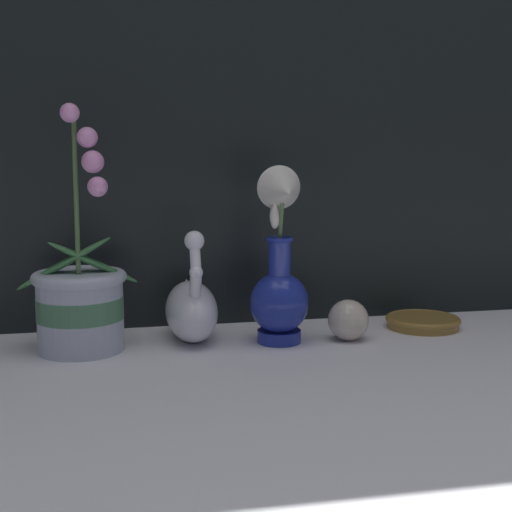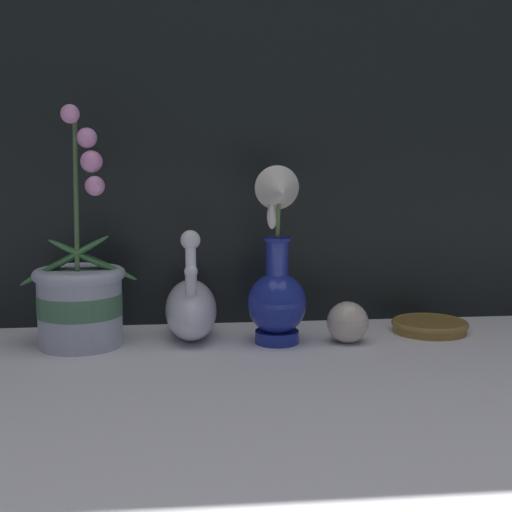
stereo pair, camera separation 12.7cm
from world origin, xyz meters
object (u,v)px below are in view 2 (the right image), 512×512
object	(u,v)px
orchid_potted_plant	(80,296)
glass_sphere	(348,322)
swan_figurine	(191,306)
blue_vase	(278,276)
amber_dish	(430,325)

from	to	relation	value
orchid_potted_plant	glass_sphere	bearing A→B (deg)	-3.52
orchid_potted_plant	glass_sphere	distance (m)	0.47
swan_figurine	glass_sphere	world-z (taller)	swan_figurine
swan_figurine	blue_vase	bearing A→B (deg)	-19.87
orchid_potted_plant	glass_sphere	xyz separation A→B (m)	(0.46, -0.03, -0.05)
blue_vase	glass_sphere	xyz separation A→B (m)	(0.12, -0.00, -0.08)
glass_sphere	amber_dish	xyz separation A→B (m)	(0.17, 0.06, -0.02)
swan_figurine	amber_dish	bearing A→B (deg)	-0.08
orchid_potted_plant	blue_vase	xyz separation A→B (m)	(0.34, -0.02, 0.03)
swan_figurine	glass_sphere	xyz separation A→B (m)	(0.27, -0.06, -0.02)
orchid_potted_plant	swan_figurine	xyz separation A→B (m)	(0.19, 0.03, -0.03)
blue_vase	amber_dish	bearing A→B (deg)	10.30
glass_sphere	swan_figurine	bearing A→B (deg)	167.94
glass_sphere	amber_dish	size ratio (longest dim) A/B	0.52
orchid_potted_plant	swan_figurine	distance (m)	0.19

